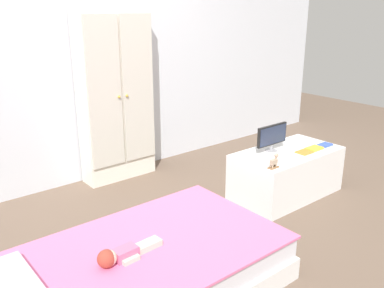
{
  "coord_description": "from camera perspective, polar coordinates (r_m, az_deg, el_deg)",
  "views": [
    {
      "loc": [
        -1.64,
        -1.95,
        1.58
      ],
      "look_at": [
        0.24,
        0.35,
        0.59
      ],
      "focal_mm": 39.12,
      "sensor_mm": 36.0,
      "label": 1
    }
  ],
  "objects": [
    {
      "name": "back_wall",
      "position": [
        3.9,
        -14.74,
        14.36
      ],
      "size": [
        6.4,
        0.05,
        2.7
      ],
      "primitive_type": "cube",
      "color": "silver",
      "rests_on": "ground_plane"
    },
    {
      "name": "book_blue",
      "position": [
        3.88,
        17.7,
        -0.1
      ],
      "size": [
        0.12,
        0.09,
        0.01
      ],
      "primitive_type": "cube",
      "color": "blue",
      "rests_on": "tv_stand"
    },
    {
      "name": "book_orange",
      "position": [
        3.64,
        15.06,
        -1.08
      ],
      "size": [
        0.13,
        0.1,
        0.01
      ],
      "primitive_type": "cube",
      "color": "orange",
      "rests_on": "tv_stand"
    },
    {
      "name": "ground_plane",
      "position": [
        3.01,
        0.71,
        -13.63
      ],
      "size": [
        10.0,
        10.0,
        0.02
      ],
      "primitive_type": "cube",
      "color": "brown"
    },
    {
      "name": "doll",
      "position": [
        2.31,
        -9.99,
        -14.69
      ],
      "size": [
        0.39,
        0.14,
        0.1
      ],
      "color": "#D6668E",
      "rests_on": "bed"
    },
    {
      "name": "wardrobe",
      "position": [
        3.91,
        -10.36,
        6.76
      ],
      "size": [
        0.68,
        0.26,
        1.63
      ],
      "color": "white",
      "rests_on": "ground_plane"
    },
    {
      "name": "tv_stand",
      "position": [
        3.73,
        12.72,
        -3.87
      ],
      "size": [
        0.96,
        0.51,
        0.4
      ],
      "primitive_type": "cube",
      "color": "white",
      "rests_on": "ground_plane"
    },
    {
      "name": "rocking_horse_toy",
      "position": [
        3.24,
        11.16,
        -2.34
      ],
      "size": [
        0.09,
        0.04,
        0.11
      ],
      "color": "#8E6642",
      "rests_on": "tv_stand"
    },
    {
      "name": "book_yellow",
      "position": [
        3.75,
        16.33,
        -0.58
      ],
      "size": [
        0.15,
        0.1,
        0.02
      ],
      "primitive_type": "cube",
      "color": "gold",
      "rests_on": "tv_stand"
    },
    {
      "name": "bed",
      "position": [
        2.47,
        -7.82,
        -17.38
      ],
      "size": [
        1.73,
        0.96,
        0.29
      ],
      "color": "white",
      "rests_on": "ground_plane"
    },
    {
      "name": "tv_monitor",
      "position": [
        3.58,
        10.87,
        1.08
      ],
      "size": [
        0.34,
        0.1,
        0.23
      ],
      "color": "#99999E",
      "rests_on": "tv_stand"
    }
  ]
}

